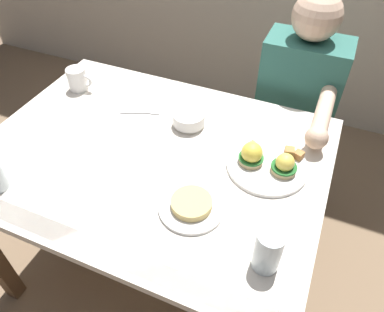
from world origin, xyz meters
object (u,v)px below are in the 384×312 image
(water_glass_near, at_px, (268,252))
(coffee_mug, at_px, (78,79))
(dining_table, at_px, (153,173))
(side_plate, at_px, (191,205))
(eggs_benedict_plate, at_px, (267,162))
(diner_person, at_px, (296,106))
(fork, at_px, (143,112))
(fruit_bowl, at_px, (189,119))

(water_glass_near, bearing_deg, coffee_mug, 152.14)
(dining_table, height_order, side_plate, side_plate)
(dining_table, xyz_separation_m, eggs_benedict_plate, (0.39, 0.08, 0.13))
(dining_table, relative_size, eggs_benedict_plate, 4.44)
(dining_table, distance_m, coffee_mug, 0.54)
(eggs_benedict_plate, relative_size, coffee_mug, 2.42)
(water_glass_near, xyz_separation_m, diner_person, (-0.08, 0.87, -0.15))
(dining_table, relative_size, fork, 8.04)
(eggs_benedict_plate, xyz_separation_m, side_plate, (-0.16, -0.26, -0.01))
(coffee_mug, xyz_separation_m, water_glass_near, (0.94, -0.50, 0.01))
(side_plate, height_order, diner_person, diner_person)
(water_glass_near, bearing_deg, dining_table, 150.98)
(diner_person, bearing_deg, water_glass_near, -85.05)
(dining_table, distance_m, side_plate, 0.31)
(eggs_benedict_plate, relative_size, diner_person, 0.24)
(coffee_mug, bearing_deg, dining_table, -26.63)
(coffee_mug, relative_size, diner_person, 0.10)
(diner_person, bearing_deg, fork, -142.48)
(dining_table, relative_size, fruit_bowl, 10.00)
(dining_table, xyz_separation_m, side_plate, (0.23, -0.17, 0.12))
(eggs_benedict_plate, xyz_separation_m, coffee_mug, (-0.85, 0.15, 0.03))
(fruit_bowl, bearing_deg, coffee_mug, 175.32)
(dining_table, xyz_separation_m, water_glass_near, (0.48, -0.27, 0.16))
(eggs_benedict_plate, distance_m, diner_person, 0.53)
(fork, distance_m, diner_person, 0.68)
(dining_table, xyz_separation_m, fork, (-0.13, 0.19, 0.11))
(eggs_benedict_plate, bearing_deg, dining_table, -167.80)
(water_glass_near, xyz_separation_m, side_plate, (-0.25, 0.09, -0.04))
(fruit_bowl, bearing_deg, diner_person, 50.44)
(water_glass_near, relative_size, side_plate, 0.67)
(fork, xyz_separation_m, side_plate, (0.36, -0.36, 0.01))
(coffee_mug, height_order, side_plate, coffee_mug)
(fork, xyz_separation_m, water_glass_near, (0.61, -0.45, 0.06))
(eggs_benedict_plate, distance_m, fruit_bowl, 0.34)
(coffee_mug, distance_m, diner_person, 0.95)
(eggs_benedict_plate, distance_m, coffee_mug, 0.87)
(eggs_benedict_plate, xyz_separation_m, diner_person, (0.01, 0.52, -0.12))
(diner_person, bearing_deg, coffee_mug, -156.94)
(eggs_benedict_plate, distance_m, side_plate, 0.30)
(water_glass_near, relative_size, diner_person, 0.12)
(dining_table, distance_m, diner_person, 0.72)
(coffee_mug, bearing_deg, fork, -7.74)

